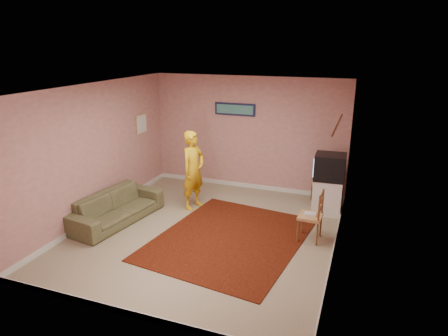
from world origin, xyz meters
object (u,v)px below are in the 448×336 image
(person, at_px, (193,170))
(crt_tv, at_px, (330,167))
(tv_cabinet, at_px, (328,196))
(sofa, at_px, (116,207))
(chair_b, at_px, (311,210))
(chair_a, at_px, (322,179))

(person, bearing_deg, crt_tv, -59.44)
(tv_cabinet, distance_m, sofa, 4.17)
(sofa, xyz_separation_m, person, (1.12, 1.14, 0.53))
(sofa, distance_m, person, 1.68)
(sofa, bearing_deg, person, -35.47)
(chair_b, bearing_deg, crt_tv, 175.73)
(chair_a, height_order, person, person)
(tv_cabinet, bearing_deg, sofa, -154.09)
(tv_cabinet, distance_m, person, 2.76)
(crt_tv, xyz_separation_m, sofa, (-3.74, -1.82, -0.68))
(crt_tv, bearing_deg, chair_a, 109.55)
(tv_cabinet, bearing_deg, chair_b, -96.96)
(chair_b, xyz_separation_m, person, (-2.47, 0.61, 0.26))
(tv_cabinet, distance_m, chair_b, 1.32)
(tv_cabinet, height_order, person, person)
(tv_cabinet, xyz_separation_m, person, (-2.63, -0.69, 0.46))
(crt_tv, bearing_deg, tv_cabinet, 0.00)
(crt_tv, height_order, person, person)
(crt_tv, relative_size, chair_b, 1.26)
(chair_a, xyz_separation_m, person, (-2.46, -1.11, 0.25))
(chair_a, height_order, sofa, chair_a)
(chair_a, xyz_separation_m, sofa, (-3.58, -2.25, -0.28))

